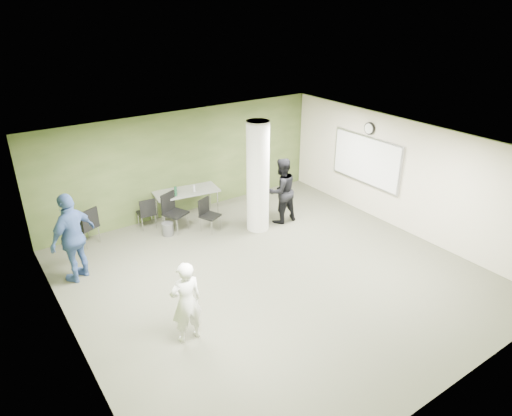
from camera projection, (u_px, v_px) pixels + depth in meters
floor at (273, 276)px, 9.74m from camera, size 8.00×8.00×0.00m
ceiling at (275, 150)px, 8.56m from camera, size 8.00×8.00×0.00m
wall_back at (184, 163)px, 12.14m from camera, size 8.00×2.80×0.02m
wall_left at (68, 281)px, 7.09m from camera, size 0.02×8.00×2.80m
wall_right_cream at (404, 176)px, 11.21m from camera, size 0.02×8.00×2.80m
column at (258, 177)px, 11.16m from camera, size 0.56×0.56×2.80m
whiteboard at (366, 160)px, 12.03m from camera, size 0.05×2.30×1.30m
wall_clock at (369, 128)px, 11.67m from camera, size 0.06×0.32×0.32m
folding_table at (186, 193)px, 11.96m from camera, size 1.76×0.97×1.04m
wastebasket at (168, 229)px, 11.34m from camera, size 0.28×0.28×0.33m
chair_back_left at (87, 224)px, 10.72m from camera, size 0.63×0.63×0.96m
chair_back_right at (147, 211)px, 11.52m from camera, size 0.45×0.45×0.84m
chair_table_left at (173, 209)px, 11.41m from camera, size 0.65×0.65×0.99m
chair_table_right at (208, 212)px, 11.45m from camera, size 0.55×0.55×0.85m
woman_white at (186, 302)px, 7.63m from camera, size 0.57×0.39×1.53m
man_black at (281, 191)px, 11.75m from camera, size 0.85×0.67×1.74m
man_blue at (73, 237)px, 9.27m from camera, size 1.21×0.98×1.93m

